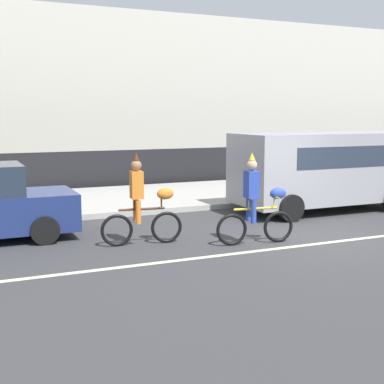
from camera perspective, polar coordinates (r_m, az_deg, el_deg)
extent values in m
plane|color=#38383A|center=(12.10, 12.86, -4.77)|extent=(80.00, 80.00, 0.00)
cube|color=beige|center=(11.71, 14.33, -5.23)|extent=(36.00, 0.14, 0.01)
cube|color=#ADAAA3|center=(17.62, 0.12, -0.25)|extent=(60.00, 5.00, 0.15)
cube|color=black|center=(20.20, -3.24, 2.62)|extent=(40.00, 0.08, 1.40)
cube|color=beige|center=(29.42, -2.78, 10.15)|extent=(28.00, 8.00, 7.30)
torus|color=black|center=(11.28, -2.74, -3.77)|extent=(0.67, 0.15, 0.67)
torus|color=black|center=(11.08, -8.02, -4.07)|extent=(0.67, 0.15, 0.67)
cylinder|color=#4C2614|center=(11.09, -5.39, -1.82)|extent=(0.96, 0.17, 0.05)
cylinder|color=#4C2614|center=(11.05, -6.16, -1.40)|extent=(0.04, 0.04, 0.18)
cylinder|color=#4C2614|center=(11.16, -3.28, -1.14)|extent=(0.04, 0.04, 0.23)
cylinder|color=#4C2614|center=(11.14, -3.29, -0.55)|extent=(0.09, 0.50, 0.03)
ellipsoid|color=orange|center=(11.15, -2.87, -0.18)|extent=(0.38, 0.24, 0.24)
cube|color=orange|center=(10.99, -5.93, 0.77)|extent=(0.28, 0.35, 0.56)
sphere|color=#9E7051|center=(10.95, -5.96, 2.84)|extent=(0.22, 0.22, 0.22)
cone|color=#4C2614|center=(10.93, -5.98, 3.78)|extent=(0.14, 0.14, 0.16)
cylinder|color=orange|center=(10.94, -5.75, -2.18)|extent=(0.11, 0.11, 0.48)
cylinder|color=orange|center=(11.21, -6.03, -1.93)|extent=(0.11, 0.11, 0.48)
torus|color=black|center=(11.47, 9.18, -3.67)|extent=(0.67, 0.16, 0.67)
torus|color=black|center=(11.06, 4.25, -4.03)|extent=(0.67, 0.16, 0.67)
cylinder|color=gold|center=(11.18, 6.80, -1.77)|extent=(0.96, 0.18, 0.05)
cylinder|color=gold|center=(11.10, 6.09, -1.35)|extent=(0.04, 0.04, 0.18)
cylinder|color=gold|center=(11.33, 8.76, -1.08)|extent=(0.04, 0.04, 0.23)
cylinder|color=gold|center=(11.31, 8.78, -0.51)|extent=(0.10, 0.50, 0.03)
ellipsoid|color=#2D47B2|center=(11.33, 9.17, -0.14)|extent=(0.38, 0.25, 0.24)
cube|color=#2D47B2|center=(11.06, 6.37, 0.81)|extent=(0.28, 0.35, 0.56)
sphere|color=tan|center=(11.02, 6.40, 2.87)|extent=(0.22, 0.22, 0.22)
cone|color=gold|center=(11.00, 6.41, 3.80)|extent=(0.14, 0.14, 0.16)
cylinder|color=#2D47B2|center=(11.02, 6.60, -2.12)|extent=(0.11, 0.11, 0.48)
cylinder|color=#2D47B2|center=(11.27, 6.05, -1.88)|extent=(0.11, 0.11, 0.48)
cube|color=#99999E|center=(15.37, 13.70, 2.60)|extent=(5.00, 2.00, 1.90)
cube|color=#283342|center=(15.59, 14.91, 3.93)|extent=(3.90, 2.02, 0.56)
cylinder|color=black|center=(17.31, 16.04, 0.19)|extent=(0.70, 0.22, 0.70)
cylinder|color=black|center=(13.69, 10.49, -1.69)|extent=(0.70, 0.22, 0.70)
cylinder|color=black|center=(15.36, 6.27, -0.53)|extent=(0.70, 0.22, 0.70)
cylinder|color=black|center=(11.54, -15.43, -3.96)|extent=(0.60, 0.20, 0.60)
cylinder|color=black|center=(13.22, -16.56, -2.48)|extent=(0.60, 0.20, 0.60)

